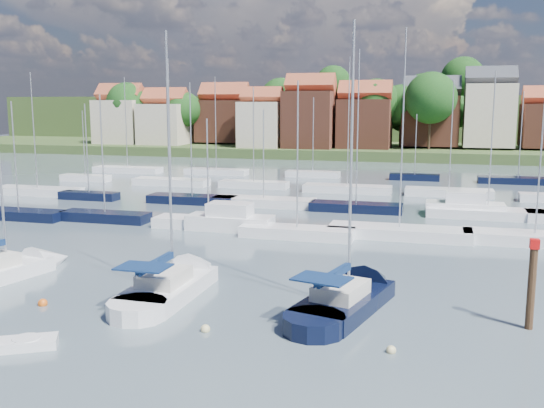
% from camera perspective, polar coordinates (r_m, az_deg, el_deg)
% --- Properties ---
extents(ground, '(260.00, 260.00, 0.00)m').
position_cam_1_polar(ground, '(67.58, 5.95, 0.68)').
color(ground, '#4E5E6A').
rests_on(ground, ground).
extents(sailboat_left, '(4.42, 9.66, 12.82)m').
position_cam_1_polar(sailboat_left, '(39.71, -23.10, -5.71)').
color(sailboat_left, white).
rests_on(sailboat_left, ground).
extents(sailboat_centre, '(3.01, 11.12, 15.10)m').
position_cam_1_polar(sailboat_centre, '(34.34, -8.75, -7.37)').
color(sailboat_centre, white).
rests_on(sailboat_centre, ground).
extents(sailboat_navy, '(5.54, 11.41, 15.31)m').
position_cam_1_polar(sailboat_navy, '(31.93, 7.73, -8.64)').
color(sailboat_navy, black).
rests_on(sailboat_navy, ground).
extents(tender, '(2.75, 2.23, 0.54)m').
position_cam_1_polar(tender, '(28.22, -22.11, -12.06)').
color(tender, white).
rests_on(tender, ground).
extents(timber_piling, '(0.40, 0.40, 6.47)m').
position_cam_1_polar(timber_piling, '(30.37, 23.13, -8.69)').
color(timber_piling, '#4C331E').
rests_on(timber_piling, ground).
extents(buoy_c, '(0.49, 0.49, 0.49)m').
position_cam_1_polar(buoy_c, '(33.59, -20.76, -8.91)').
color(buoy_c, '#D85914').
rests_on(buoy_c, ground).
extents(buoy_d, '(0.44, 0.44, 0.44)m').
position_cam_1_polar(buoy_d, '(28.25, -6.29, -11.82)').
color(buoy_d, beige).
rests_on(buoy_d, ground).
extents(buoy_e, '(0.44, 0.44, 0.44)m').
position_cam_1_polar(buoy_e, '(33.92, 6.95, -8.17)').
color(buoy_e, '#D85914').
rests_on(buoy_e, ground).
extents(buoy_f, '(0.41, 0.41, 0.41)m').
position_cam_1_polar(buoy_f, '(26.35, 11.14, -13.56)').
color(buoy_f, beige).
rests_on(buoy_f, ground).
extents(marina_field, '(79.62, 41.41, 15.93)m').
position_cam_1_polar(marina_field, '(62.49, 6.94, 0.35)').
color(marina_field, white).
rests_on(marina_field, ground).
extents(far_shore_town, '(212.46, 90.00, 22.27)m').
position_cam_1_polar(far_shore_town, '(158.92, 12.38, 7.18)').
color(far_shore_town, '#384C26').
rests_on(far_shore_town, ground).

